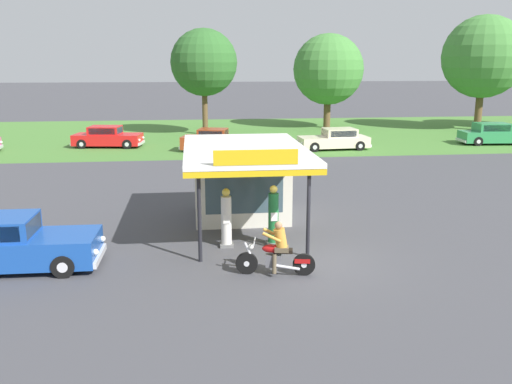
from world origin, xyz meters
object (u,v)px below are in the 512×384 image
at_px(featured_classic_sedan, 6,245).
at_px(parked_car_back_row_centre, 335,140).
at_px(gas_pump_offside, 273,218).
at_px(gas_pump_nearside, 226,220).
at_px(parked_car_back_row_far_right, 496,134).
at_px(parked_car_back_row_centre_right, 107,137).
at_px(motorcycle_with_rider, 277,253).
at_px(parked_car_back_row_centre_left, 216,141).

bearing_deg(featured_classic_sedan, parked_car_back_row_centre, 53.81).
bearing_deg(parked_car_back_row_centre, gas_pump_offside, -110.14).
relative_size(gas_pump_nearside, parked_car_back_row_centre, 0.39).
height_order(parked_car_back_row_far_right, parked_car_back_row_centre, parked_car_back_row_far_right).
height_order(gas_pump_nearside, featured_classic_sedan, gas_pump_nearside).
relative_size(gas_pump_offside, parked_car_back_row_far_right, 0.36).
height_order(gas_pump_offside, parked_car_back_row_centre_right, gas_pump_offside).
height_order(motorcycle_with_rider, parked_car_back_row_far_right, motorcycle_with_rider).
bearing_deg(parked_car_back_row_centre_left, gas_pump_offside, -87.09).
bearing_deg(parked_car_back_row_centre, parked_car_back_row_far_right, 4.58).
xyz_separation_m(parked_car_back_row_centre_left, parked_car_back_row_centre_right, (-7.59, 2.89, -0.02)).
xyz_separation_m(motorcycle_with_rider, parked_car_back_row_centre_left, (-0.71, 22.22, 0.05)).
bearing_deg(motorcycle_with_rider, parked_car_back_row_far_right, 49.41).
height_order(gas_pump_offside, parked_car_back_row_far_right, gas_pump_offside).
distance_m(gas_pump_offside, parked_car_back_row_centre_right, 24.08).
height_order(gas_pump_offside, motorcycle_with_rider, gas_pump_offside).
height_order(gas_pump_nearside, parked_car_back_row_centre, gas_pump_nearside).
xyz_separation_m(parked_car_back_row_far_right, parked_car_back_row_centre_left, (-20.61, -1.02, -0.01)).
xyz_separation_m(motorcycle_with_rider, parked_car_back_row_centre, (7.49, 22.24, 0.01)).
bearing_deg(parked_car_back_row_far_right, gas_pump_nearside, -135.76).
bearing_deg(gas_pump_offside, parked_car_back_row_far_right, 46.42).
xyz_separation_m(motorcycle_with_rider, parked_car_back_row_centre_right, (-8.30, 25.11, 0.03)).
bearing_deg(gas_pump_nearside, gas_pump_offside, 0.00).
distance_m(gas_pump_nearside, parked_car_back_row_centre_right, 23.57).
height_order(motorcycle_with_rider, parked_car_back_row_centre_left, motorcycle_with_rider).
xyz_separation_m(motorcycle_with_rider, parked_car_back_row_far_right, (19.91, 23.24, 0.06)).
bearing_deg(parked_car_back_row_centre, featured_classic_sedan, -126.19).
bearing_deg(motorcycle_with_rider, featured_classic_sedan, 169.90).
bearing_deg(parked_car_back_row_far_right, parked_car_back_row_centre_left, -177.17).
bearing_deg(motorcycle_with_rider, parked_car_back_row_centre_left, 91.82).
relative_size(parked_car_back_row_far_right, parked_car_back_row_centre_left, 1.10).
bearing_deg(gas_pump_offside, parked_car_back_row_centre_left, 92.91).
relative_size(gas_pump_nearside, gas_pump_offside, 0.97).
bearing_deg(parked_car_back_row_centre_right, featured_classic_sedan, -88.73).
bearing_deg(gas_pump_nearside, motorcycle_with_rider, -64.32).
xyz_separation_m(parked_car_back_row_centre_right, parked_car_back_row_centre, (15.79, -2.87, -0.02)).
distance_m(gas_pump_nearside, gas_pump_offside, 1.55).
bearing_deg(parked_car_back_row_centre_right, parked_car_back_row_centre_left, -20.87).
bearing_deg(gas_pump_offside, motorcycle_with_rider, -96.36).
height_order(gas_pump_nearside, parked_car_back_row_centre_left, gas_pump_nearside).
bearing_deg(parked_car_back_row_centre_right, gas_pump_nearside, -72.63).
height_order(gas_pump_nearside, gas_pump_offside, gas_pump_offside).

